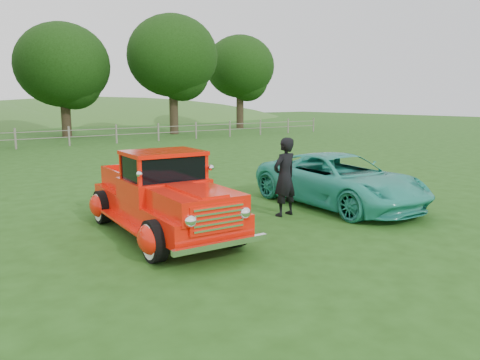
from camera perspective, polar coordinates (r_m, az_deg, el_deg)
ground at (r=9.38m, az=3.10°, el=-7.70°), size 140.00×140.00×0.00m
fence_line at (r=29.49m, az=-25.70°, el=4.56°), size 48.00×0.12×1.20m
tree_near_east at (r=37.49m, az=-20.79°, el=12.94°), size 6.80×6.80×8.33m
tree_mid_east at (r=38.84m, az=-8.24°, el=14.71°), size 7.20×7.20×9.44m
tree_far_east at (r=46.23m, az=-0.00°, el=13.62°), size 6.60×6.60×8.86m
red_pickup at (r=9.92m, az=-9.36°, el=-2.09°), size 2.51×5.10×1.78m
teal_sedan at (r=12.74m, az=12.04°, el=-0.01°), size 2.60×5.12×1.39m
man at (r=11.38m, az=5.46°, el=0.37°), size 0.74×0.53×1.92m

